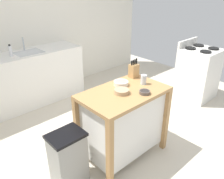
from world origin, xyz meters
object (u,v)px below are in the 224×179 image
(stove, at_px, (198,73))
(knife_block, at_px, (134,70))
(drinking_cup, at_px, (144,80))
(bowl_ceramic_small, at_px, (121,83))
(trash_bin, at_px, (68,159))
(bowl_ceramic_wide, at_px, (122,91))
(sink_faucet, at_px, (24,44))
(bottle_spray_cleaner, at_px, (10,51))
(bowl_stoneware_deep, at_px, (145,92))
(kitchen_island, at_px, (123,120))

(stove, bearing_deg, knife_block, 179.76)
(drinking_cup, bearing_deg, knife_block, 71.94)
(bowl_ceramic_small, bearing_deg, trash_bin, -175.50)
(bowl_ceramic_wide, height_order, bowl_ceramic_small, bowl_ceramic_small)
(bowl_ceramic_wide, relative_size, sink_faucet, 0.74)
(bowl_ceramic_small, distance_m, drinking_cup, 0.27)
(bowl_ceramic_small, height_order, sink_faucet, sink_faucet)
(trash_bin, height_order, bottle_spray_cleaner, bottle_spray_cleaner)
(knife_block, bearing_deg, trash_bin, -173.19)
(drinking_cup, relative_size, trash_bin, 0.18)
(bowl_ceramic_small, xyz_separation_m, bowl_stoneware_deep, (0.03, -0.33, -0.01))
(kitchen_island, xyz_separation_m, knife_block, (0.38, 0.21, 0.48))
(sink_faucet, bearing_deg, bowl_ceramic_wide, -87.00)
(bottle_spray_cleaner, bearing_deg, bowl_ceramic_wide, -78.75)
(knife_block, relative_size, stove, 0.23)
(kitchen_island, height_order, bowl_ceramic_small, bowl_ceramic_small)
(trash_bin, xyz_separation_m, stove, (2.86, 0.13, 0.15))
(trash_bin, bearing_deg, bowl_ceramic_wide, -7.55)
(kitchen_island, bearing_deg, bottle_spray_cleaner, 102.87)
(bowl_ceramic_small, distance_m, stove, 2.08)
(bowl_stoneware_deep, xyz_separation_m, bottle_spray_cleaner, (-0.59, 2.22, 0.10))
(bowl_ceramic_wide, height_order, drinking_cup, drinking_cup)
(bottle_spray_cleaner, bearing_deg, knife_block, -65.11)
(bowl_ceramic_small, height_order, bowl_stoneware_deep, bowl_ceramic_small)
(bowl_ceramic_wide, bearing_deg, sink_faucet, 93.00)
(bottle_spray_cleaner, bearing_deg, trash_bin, -98.07)
(kitchen_island, relative_size, trash_bin, 1.59)
(sink_faucet, bearing_deg, bottle_spray_cleaner, -148.68)
(drinking_cup, bearing_deg, sink_faucet, 102.20)
(bowl_ceramic_small, height_order, drinking_cup, drinking_cup)
(drinking_cup, height_order, sink_faucet, sink_faucet)
(knife_block, xyz_separation_m, sink_faucet, (-0.55, 2.00, 0.05))
(drinking_cup, xyz_separation_m, sink_faucet, (-0.48, 2.22, 0.08))
(trash_bin, bearing_deg, drinking_cup, -5.00)
(knife_block, height_order, drinking_cup, knife_block)
(kitchen_island, bearing_deg, bowl_stoneware_deep, -57.52)
(bowl_ceramic_small, xyz_separation_m, trash_bin, (-0.83, -0.07, -0.60))
(knife_block, relative_size, bowl_ceramic_wide, 1.46)
(kitchen_island, height_order, trash_bin, kitchen_island)
(knife_block, xyz_separation_m, drinking_cup, (-0.07, -0.23, -0.03))
(bowl_ceramic_small, relative_size, drinking_cup, 1.47)
(bowl_ceramic_wide, xyz_separation_m, bowl_stoneware_deep, (0.18, -0.18, -0.01))
(bowl_ceramic_wide, bearing_deg, drinking_cup, -0.15)
(knife_block, height_order, bowl_ceramic_wide, knife_block)
(bowl_stoneware_deep, distance_m, stove, 2.08)
(bowl_stoneware_deep, bearing_deg, knife_block, 57.14)
(bowl_ceramic_small, height_order, bottle_spray_cleaner, bottle_spray_cleaner)
(bowl_ceramic_small, height_order, stove, stove)
(knife_block, height_order, trash_bin, knife_block)
(stove, bearing_deg, trash_bin, -177.46)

